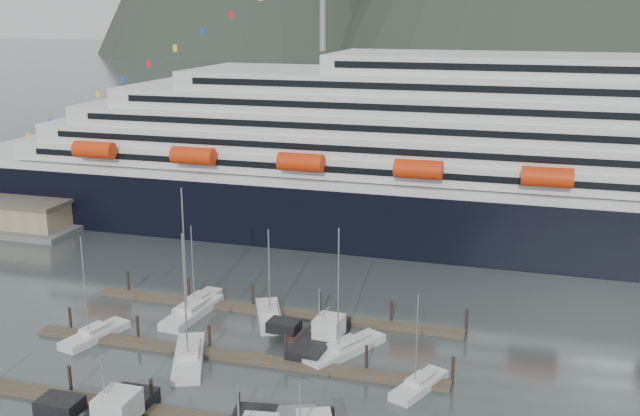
# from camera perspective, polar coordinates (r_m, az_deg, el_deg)

# --- Properties ---
(ground) EXTENTS (1600.00, 1600.00, 0.00)m
(ground) POSITION_cam_1_polar(r_m,az_deg,el_deg) (79.95, -4.32, -12.69)
(ground) COLOR #475354
(ground) RESTS_ON ground
(cruise_ship) EXTENTS (210.00, 30.40, 50.30)m
(cruise_ship) POSITION_cam_1_polar(r_m,az_deg,el_deg) (123.49, 18.30, 2.48)
(cruise_ship) COLOR black
(cruise_ship) RESTS_ON ground
(dock_near) EXTENTS (48.18, 2.28, 3.20)m
(dock_near) POSITION_cam_1_polar(r_m,az_deg,el_deg) (73.74, -10.91, -15.20)
(dock_near) COLOR #403529
(dock_near) RESTS_ON ground
(dock_mid) EXTENTS (48.18, 2.28, 3.20)m
(dock_mid) POSITION_cam_1_polar(r_m,az_deg,el_deg) (84.04, -6.76, -11.08)
(dock_mid) COLOR #403529
(dock_mid) RESTS_ON ground
(dock_far) EXTENTS (48.18, 2.28, 3.20)m
(dock_far) POSITION_cam_1_polar(r_m,az_deg,el_deg) (95.00, -3.63, -7.84)
(dock_far) COLOR #403529
(dock_far) RESTS_ON ground
(sailboat_a) EXTENTS (4.62, 9.19, 13.03)m
(sailboat_a) POSITION_cam_1_polar(r_m,az_deg,el_deg) (91.69, -16.77, -9.27)
(sailboat_a) COLOR silver
(sailboat_a) RESTS_ON ground
(sailboat_b) EXTENTS (3.76, 11.20, 17.17)m
(sailboat_b) POSITION_cam_1_polar(r_m,az_deg,el_deg) (95.28, -9.72, -7.86)
(sailboat_b) COLOR silver
(sailboat_b) RESTS_ON ground
(sailboat_c) EXTENTS (6.97, 11.16, 15.45)m
(sailboat_c) POSITION_cam_1_polar(r_m,az_deg,el_deg) (83.66, -9.96, -11.22)
(sailboat_c) COLOR silver
(sailboat_c) RESTS_ON ground
(sailboat_d) EXTENTS (7.47, 11.07, 15.24)m
(sailboat_d) POSITION_cam_1_polar(r_m,az_deg,el_deg) (84.34, 1.90, -10.78)
(sailboat_d) COLOR silver
(sailboat_d) RESTS_ON ground
(sailboat_e) EXTENTS (3.11, 8.99, 11.27)m
(sailboat_e) POSITION_cam_1_polar(r_m,az_deg,el_deg) (98.65, -9.28, -7.08)
(sailboat_e) COLOR silver
(sailboat_e) RESTS_ON ground
(sailboat_f) EXTENTS (6.56, 9.84, 12.33)m
(sailboat_f) POSITION_cam_1_polar(r_m,az_deg,el_deg) (93.17, -3.88, -8.24)
(sailboat_f) COLOR silver
(sailboat_f) RESTS_ON ground
(sailboat_h) EXTENTS (5.07, 8.20, 10.75)m
(sailboat_h) POSITION_cam_1_polar(r_m,az_deg,el_deg) (77.81, 7.56, -13.28)
(sailboat_h) COLOR silver
(sailboat_h) RESTS_ON ground
(trawler_e) EXTENTS (8.93, 11.71, 7.49)m
(trawler_e) POSITION_cam_1_polar(r_m,az_deg,el_deg) (86.16, -0.13, -9.82)
(trawler_e) COLOR black
(trawler_e) RESTS_ON ground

